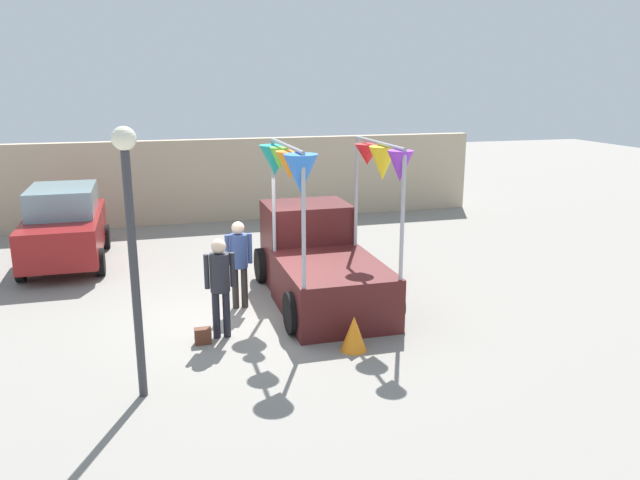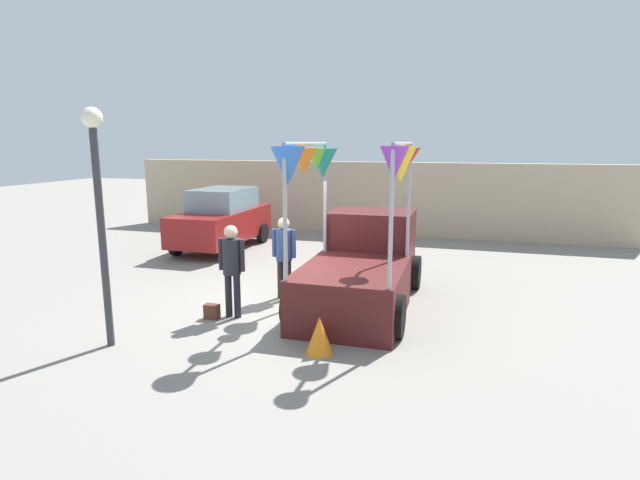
{
  "view_description": "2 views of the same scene",
  "coord_description": "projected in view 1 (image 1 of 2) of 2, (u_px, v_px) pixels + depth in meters",
  "views": [
    {
      "loc": [
        -1.75,
        -11.08,
        4.39
      ],
      "look_at": [
        1.34,
        -0.08,
        1.45
      ],
      "focal_mm": 35.0,
      "sensor_mm": 36.0,
      "label": 1
    },
    {
      "loc": [
        3.48,
        -9.07,
        3.29
      ],
      "look_at": [
        0.97,
        -0.43,
        1.52
      ],
      "focal_mm": 28.0,
      "sensor_mm": 36.0,
      "label": 2
    }
  ],
  "objects": [
    {
      "name": "ground_plane",
      "position": [
        251.0,
        317.0,
        11.88
      ],
      "size": [
        60.0,
        60.0,
        0.0
      ],
      "primitive_type": "plane",
      "color": "gray"
    },
    {
      "name": "folded_kite_bundle_tangerine",
      "position": [
        354.0,
        333.0,
        10.36
      ],
      "size": [
        0.62,
        0.62,
        0.6
      ],
      "primitive_type": "cone",
      "rotation": [
        0.0,
        0.0,
        2.22
      ],
      "color": "orange",
      "rests_on": "ground"
    },
    {
      "name": "street_lamp",
      "position": [
        131.0,
        226.0,
        8.32
      ],
      "size": [
        0.32,
        0.32,
        3.82
      ],
      "color": "#333338",
      "rests_on": "ground"
    },
    {
      "name": "person_vendor",
      "position": [
        239.0,
        256.0,
        12.13
      ],
      "size": [
        0.53,
        0.34,
        1.75
      ],
      "color": "#2D2823",
      "rests_on": "ground"
    },
    {
      "name": "handbag",
      "position": [
        203.0,
        336.0,
        10.66
      ],
      "size": [
        0.28,
        0.16,
        0.28
      ],
      "primitive_type": "cube",
      "color": "#592D1E",
      "rests_on": "ground"
    },
    {
      "name": "parked_car",
      "position": [
        65.0,
        226.0,
        15.18
      ],
      "size": [
        1.88,
        4.0,
        1.88
      ],
      "color": "maroon",
      "rests_on": "ground"
    },
    {
      "name": "vendor_truck",
      "position": [
        318.0,
        254.0,
        12.74
      ],
      "size": [
        2.48,
        4.17,
        3.3
      ],
      "color": "#4C1919",
      "rests_on": "ground"
    },
    {
      "name": "person_customer",
      "position": [
        220.0,
        278.0,
        10.7
      ],
      "size": [
        0.53,
        0.34,
        1.78
      ],
      "color": "black",
      "rests_on": "ground"
    },
    {
      "name": "brick_boundary_wall",
      "position": [
        204.0,
        181.0,
        19.62
      ],
      "size": [
        18.0,
        0.36,
        2.6
      ],
      "primitive_type": "cube",
      "color": "tan",
      "rests_on": "ground"
    }
  ]
}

